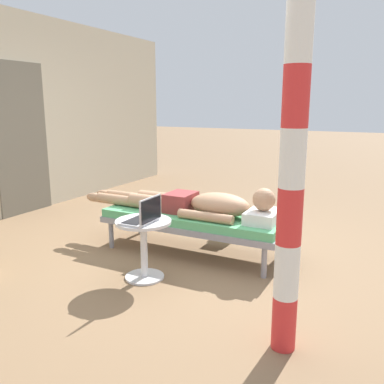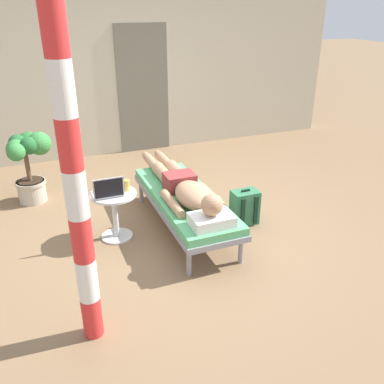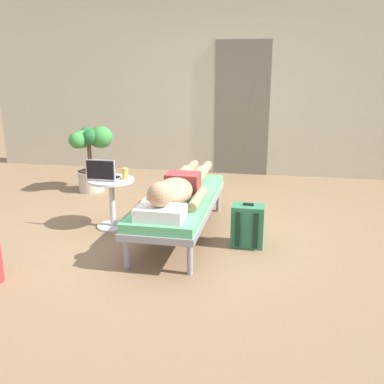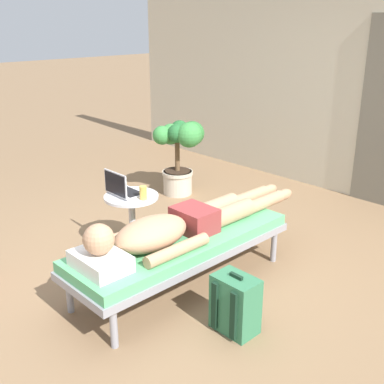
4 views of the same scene
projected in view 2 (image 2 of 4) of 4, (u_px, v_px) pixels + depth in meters
ground_plane at (170, 228)px, 4.64m from camera, size 40.00×40.00×0.00m
house_wall_back at (119, 69)px, 6.51m from camera, size 7.60×0.20×2.70m
house_door_panel at (143, 90)px, 6.68m from camera, size 0.84×0.03×2.04m
lounge_chair at (184, 201)px, 4.50m from camera, size 0.64×1.87×0.42m
person_reclining at (186, 188)px, 4.38m from camera, size 0.53×2.17×0.32m
side_table at (115, 208)px, 4.32m from camera, size 0.48×0.48×0.52m
laptop at (108, 191)px, 4.16m from camera, size 0.31×0.24×0.23m
drink_glass at (127, 185)px, 4.29m from camera, size 0.06×0.06×0.12m
backpack at (244, 207)px, 4.67m from camera, size 0.30×0.26×0.42m
potted_plant at (28, 159)px, 5.07m from camera, size 0.53×0.58×0.89m
porch_post at (76, 194)px, 2.67m from camera, size 0.15×0.15×2.38m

